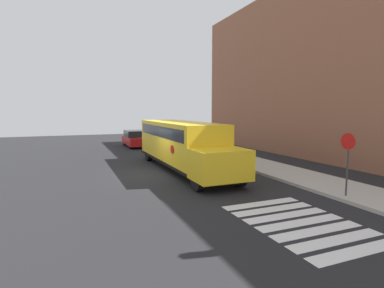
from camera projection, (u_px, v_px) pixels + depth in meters
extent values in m
plane|color=black|center=(161.00, 174.00, 16.89)|extent=(60.00, 60.00, 0.00)
cube|color=#B2ADA3|center=(258.00, 164.00, 19.35)|extent=(44.00, 3.00, 0.15)
cube|color=#935B42|center=(338.00, 67.00, 21.08)|extent=(32.00, 4.00, 13.20)
cube|color=white|center=(261.00, 204.00, 11.47)|extent=(0.50, 3.20, 0.01)
cube|color=white|center=(273.00, 209.00, 10.83)|extent=(0.50, 3.20, 0.01)
cube|color=white|center=(286.00, 215.00, 10.18)|extent=(0.50, 3.20, 0.01)
cube|color=white|center=(300.00, 222.00, 9.54)|extent=(0.50, 3.20, 0.01)
cube|color=white|center=(317.00, 231.00, 8.90)|extent=(0.50, 3.20, 0.01)
cube|color=white|center=(337.00, 240.00, 8.26)|extent=(0.50, 3.20, 0.01)
cube|color=white|center=(359.00, 251.00, 7.61)|extent=(0.50, 3.20, 0.01)
cube|color=yellow|center=(179.00, 141.00, 18.42)|extent=(9.09, 2.50, 2.41)
cube|color=yellow|center=(220.00, 164.00, 13.45)|extent=(1.86, 2.50, 1.38)
cube|color=black|center=(179.00, 159.00, 18.55)|extent=(9.09, 2.54, 0.16)
cube|color=black|center=(179.00, 131.00, 18.35)|extent=(8.36, 2.53, 0.64)
cylinder|color=red|center=(172.00, 149.00, 15.65)|extent=(0.44, 0.02, 0.44)
cylinder|color=black|center=(240.00, 176.00, 14.01)|extent=(1.00, 0.30, 1.00)
cylinder|color=black|center=(197.00, 180.00, 13.20)|extent=(1.00, 0.30, 1.00)
cylinder|color=black|center=(177.00, 152.00, 22.03)|extent=(1.00, 0.30, 1.00)
cylinder|color=black|center=(149.00, 154.00, 21.21)|extent=(1.00, 0.30, 1.00)
cube|color=red|center=(135.00, 141.00, 29.53)|extent=(4.78, 1.84, 0.73)
cube|color=#1E2328|center=(134.00, 134.00, 29.72)|extent=(2.68, 1.69, 0.62)
cylinder|color=black|center=(147.00, 145.00, 28.42)|extent=(0.64, 0.22, 0.64)
cylinder|color=black|center=(130.00, 145.00, 27.81)|extent=(0.64, 0.22, 0.64)
cylinder|color=black|center=(140.00, 141.00, 31.31)|extent=(0.64, 0.22, 0.64)
cylinder|color=black|center=(124.00, 142.00, 30.71)|extent=(0.64, 0.22, 0.64)
cylinder|color=#38383A|center=(347.00, 170.00, 11.92)|extent=(0.07, 0.07, 2.38)
cylinder|color=red|center=(348.00, 141.00, 11.77)|extent=(0.66, 0.03, 0.66)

